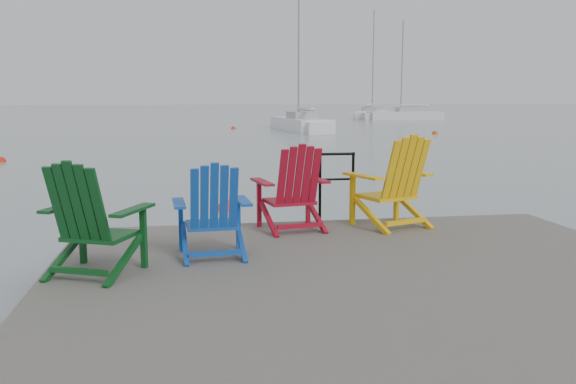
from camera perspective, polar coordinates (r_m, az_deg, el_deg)
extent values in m
plane|color=gray|center=(5.84, 7.95, -12.34)|extent=(400.00, 400.00, 0.00)
cube|color=#2F2C2A|center=(5.70, 8.03, -8.59)|extent=(6.00, 5.00, 0.20)
cylinder|color=black|center=(7.83, -16.82, -9.41)|extent=(0.26, 0.26, 1.20)
cylinder|color=black|center=(7.94, 3.12, -8.78)|extent=(0.26, 0.26, 1.20)
cylinder|color=black|center=(8.91, 20.48, -7.39)|extent=(0.26, 0.26, 1.20)
cylinder|color=black|center=(7.91, 3.01, 0.44)|extent=(0.04, 0.04, 0.90)
cylinder|color=black|center=(8.01, 6.09, 0.51)|extent=(0.04, 0.04, 0.90)
cylinder|color=black|center=(7.91, 4.60, 3.56)|extent=(0.48, 0.04, 0.04)
cylinder|color=black|center=(7.94, 4.57, 1.19)|extent=(0.44, 0.03, 0.03)
cube|color=#0B3F16|center=(5.90, -17.13, -3.92)|extent=(0.70, 0.67, 0.04)
cube|color=#0B3F16|center=(6.25, -18.69, -3.73)|extent=(0.07, 0.07, 0.58)
cube|color=#0B3F16|center=(5.92, -13.36, -4.18)|extent=(0.07, 0.07, 0.58)
cube|color=#0B3F16|center=(6.02, -20.21, -1.29)|extent=(0.37, 0.63, 0.03)
cube|color=#0B3F16|center=(5.65, -14.30, -1.64)|extent=(0.37, 0.63, 0.03)
cube|color=#0B3F16|center=(5.55, -19.11, -1.13)|extent=(0.58, 0.45, 0.71)
cube|color=#0F419D|center=(6.29, -7.16, -3.06)|extent=(0.53, 0.48, 0.04)
cube|color=#0F419D|center=(6.47, -9.98, -3.19)|extent=(0.05, 0.05, 0.54)
cube|color=#0F419D|center=(6.52, -4.67, -2.99)|extent=(0.05, 0.05, 0.54)
cube|color=#0F419D|center=(6.21, -10.17, -1.04)|extent=(0.15, 0.59, 0.03)
cube|color=#0F419D|center=(6.27, -4.23, -0.83)|extent=(0.15, 0.59, 0.03)
cube|color=#0F419D|center=(5.93, -6.92, -0.63)|extent=(0.48, 0.27, 0.66)
cube|color=maroon|center=(7.50, 0.11, -0.88)|extent=(0.63, 0.58, 0.04)
cube|color=maroon|center=(7.60, -2.72, -1.11)|extent=(0.06, 0.06, 0.58)
cube|color=maroon|center=(7.80, 1.89, -0.84)|extent=(0.06, 0.06, 0.58)
cube|color=maroon|center=(7.33, -2.43, 0.95)|extent=(0.23, 0.64, 0.03)
cube|color=maroon|center=(7.56, 2.69, 1.19)|extent=(0.23, 0.64, 0.03)
cube|color=maroon|center=(7.13, 1.01, 1.44)|extent=(0.55, 0.35, 0.71)
cube|color=#E4AC0C|center=(7.79, 9.14, -0.40)|extent=(0.74, 0.70, 0.04)
cube|color=#E4AC0C|center=(7.77, 6.05, -0.74)|extent=(0.07, 0.07, 0.63)
cube|color=#E4AC0C|center=(8.19, 10.13, -0.33)|extent=(0.07, 0.07, 0.63)
cube|color=#E4AC0C|center=(7.50, 6.99, 1.49)|extent=(0.36, 0.69, 0.03)
cube|color=#E4AC0C|center=(7.98, 11.46, 1.81)|extent=(0.36, 0.69, 0.03)
cube|color=#E4AC0C|center=(7.46, 10.95, 2.08)|extent=(0.62, 0.46, 0.78)
cube|color=white|center=(40.11, 1.13, 6.14)|extent=(2.84, 8.33, 1.10)
cube|color=#9E9EA3|center=(39.69, 1.30, 7.12)|extent=(1.70, 2.57, 0.55)
cylinder|color=gray|center=(40.64, 1.00, 14.16)|extent=(0.12, 0.12, 10.22)
cube|color=white|center=(64.71, 7.80, 7.06)|extent=(5.67, 8.26, 1.10)
cube|color=#9E9EA3|center=(64.29, 7.74, 7.68)|extent=(2.46, 2.87, 0.55)
cylinder|color=gray|center=(65.20, 7.97, 12.06)|extent=(0.12, 0.12, 10.25)
cube|color=silver|center=(60.89, 10.79, 6.89)|extent=(6.96, 1.90, 1.10)
cube|color=#9E9EA3|center=(61.00, 11.12, 7.54)|extent=(2.10, 1.29, 0.55)
cylinder|color=gray|center=(60.81, 10.62, 11.49)|extent=(0.12, 0.12, 8.66)
sphere|color=#F8260E|center=(11.61, -5.67, -1.66)|extent=(0.40, 0.40, 0.40)
sphere|color=red|center=(22.46, -25.25, 2.59)|extent=(0.32, 0.32, 0.32)
sphere|color=#BA440A|center=(37.36, 13.59, 5.32)|extent=(0.37, 0.37, 0.37)
sphere|color=red|center=(42.59, -5.13, 5.92)|extent=(0.34, 0.34, 0.34)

